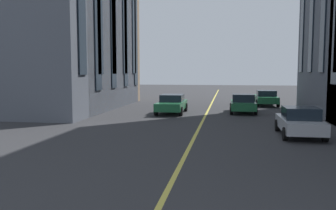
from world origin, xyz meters
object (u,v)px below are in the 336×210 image
(car_green_trailing, at_px, (172,104))
(car_green_parked_b, at_px, (266,98))
(car_green_mid, at_px, (243,103))
(car_silver_near, at_px, (300,122))

(car_green_trailing, bearing_deg, car_green_parked_b, -45.99)
(car_green_parked_b, distance_m, car_green_trailing, 10.31)
(car_green_mid, bearing_deg, car_green_parked_b, -20.59)
(car_green_trailing, bearing_deg, car_green_mid, -77.85)
(car_silver_near, bearing_deg, car_green_trailing, 42.44)
(car_green_parked_b, height_order, car_green_trailing, same)
(car_green_trailing, bearing_deg, car_silver_near, -137.56)
(car_green_parked_b, height_order, car_green_mid, car_green_mid)
(car_green_mid, xyz_separation_m, car_green_trailing, (-1.11, 5.14, 0.00))
(car_green_trailing, height_order, car_silver_near, car_silver_near)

